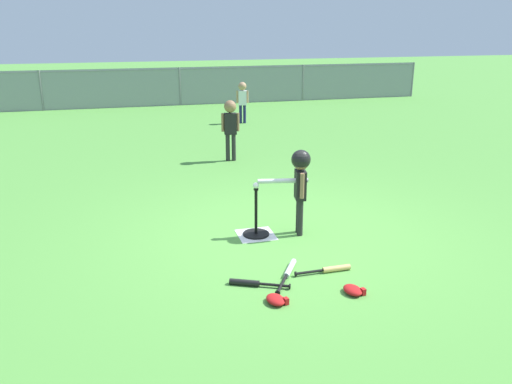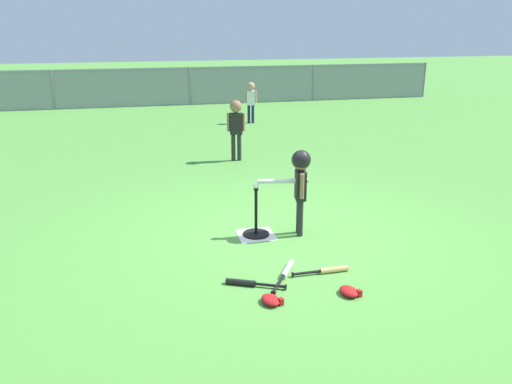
{
  "view_description": "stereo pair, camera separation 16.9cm",
  "coord_description": "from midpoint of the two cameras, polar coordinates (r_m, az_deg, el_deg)",
  "views": [
    {
      "loc": [
        -1.89,
        -5.57,
        2.47
      ],
      "look_at": [
        -0.39,
        0.13,
        0.55
      ],
      "focal_mm": 36.74,
      "sensor_mm": 36.0,
      "label": 1
    },
    {
      "loc": [
        -1.73,
        -5.61,
        2.47
      ],
      "look_at": [
        -0.39,
        0.13,
        0.55
      ],
      "focal_mm": 36.74,
      "sensor_mm": 36.0,
      "label": 2
    }
  ],
  "objects": [
    {
      "name": "spare_bat_black",
      "position": [
        5.21,
        -1.5,
        -9.88
      ],
      "size": [
        0.57,
        0.31,
        0.06
      ],
      "color": "black",
      "rests_on": "ground_plane"
    },
    {
      "name": "fielder_deep_right",
      "position": [
        13.4,
        -1.85,
        10.31
      ],
      "size": [
        0.3,
        0.2,
        1.03
      ],
      "color": "#191E4C",
      "rests_on": "ground_plane"
    },
    {
      "name": "fielder_near_left",
      "position": [
        9.65,
        -3.31,
        7.59
      ],
      "size": [
        0.33,
        0.22,
        1.12
      ],
      "color": "#262626",
      "rests_on": "ground_plane"
    },
    {
      "name": "spare_bat_silver",
      "position": [
        5.44,
        2.66,
        -8.64
      ],
      "size": [
        0.42,
        0.65,
        0.06
      ],
      "color": "silver",
      "rests_on": "ground_plane"
    },
    {
      "name": "batter_child",
      "position": [
        6.19,
        4.0,
        1.86
      ],
      "size": [
        0.62,
        0.3,
        1.05
      ],
      "color": "#262626",
      "rests_on": "ground_plane"
    },
    {
      "name": "home_plate",
      "position": [
        6.38,
        -0.76,
        -4.67
      ],
      "size": [
        0.44,
        0.44,
        0.01
      ],
      "primitive_type": "cube",
      "color": "white",
      "rests_on": "ground_plane"
    },
    {
      "name": "batting_tee",
      "position": [
        6.35,
        -0.76,
        -3.96
      ],
      "size": [
        0.32,
        0.32,
        0.59
      ],
      "color": "black",
      "rests_on": "ground_plane"
    },
    {
      "name": "glove_near_bats",
      "position": [
        5.14,
        9.61,
        -10.49
      ],
      "size": [
        0.2,
        0.24,
        0.07
      ],
      "color": "#B21919",
      "rests_on": "ground_plane"
    },
    {
      "name": "spare_bat_wood",
      "position": [
        5.52,
        7.26,
        -8.35
      ],
      "size": [
        0.61,
        0.07,
        0.06
      ],
      "color": "#DBB266",
      "rests_on": "ground_plane"
    },
    {
      "name": "ground_plane",
      "position": [
        6.37,
        2.91,
        -4.77
      ],
      "size": [
        60.0,
        60.0,
        0.0
      ],
      "primitive_type": "plane",
      "color": "#51933D"
    },
    {
      "name": "baseball_on_tee",
      "position": [
        6.17,
        -0.78,
        0.71
      ],
      "size": [
        0.07,
        0.07,
        0.07
      ],
      "primitive_type": "sphere",
      "color": "white",
      "rests_on": "batting_tee"
    },
    {
      "name": "glove_by_plate",
      "position": [
        4.92,
        1.21,
        -11.65
      ],
      "size": [
        0.21,
        0.25,
        0.07
      ],
      "color": "#B21919",
      "rests_on": "ground_plane"
    },
    {
      "name": "outfield_fence",
      "position": [
        16.57,
        -8.59,
        11.44
      ],
      "size": [
        16.06,
        0.06,
        1.15
      ],
      "color": "slate",
      "rests_on": "ground_plane"
    }
  ]
}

